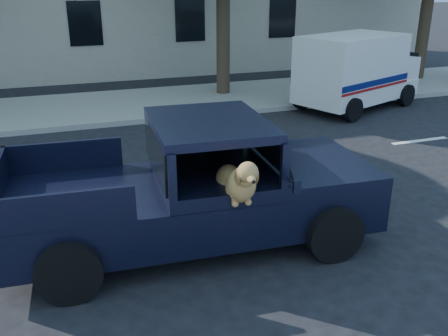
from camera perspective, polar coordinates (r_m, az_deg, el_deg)
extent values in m
plane|color=black|center=(7.21, -12.45, -11.54)|extent=(120.00, 120.00, 0.00)
cube|color=gray|center=(15.75, -17.11, 6.37)|extent=(60.00, 4.00, 0.15)
cylinder|color=#332619|center=(16.72, -0.10, 15.50)|extent=(0.44, 0.44, 4.40)
cylinder|color=#332619|center=(20.79, 21.97, 15.15)|extent=(0.44, 0.44, 4.40)
cube|color=black|center=(7.51, -3.55, -3.98)|extent=(5.50, 2.42, 0.68)
cube|color=black|center=(7.93, 9.99, 0.43)|extent=(1.69, 2.17, 0.17)
cube|color=black|center=(7.14, -1.73, 5.07)|extent=(1.73, 2.09, 0.12)
cube|color=black|center=(7.49, 4.53, 2.88)|extent=(0.38, 1.79, 0.58)
cube|color=black|center=(7.13, 0.89, -3.66)|extent=(0.61, 0.61, 0.39)
cube|color=black|center=(6.43, 8.34, -2.11)|extent=(0.11, 0.06, 0.17)
cube|color=silver|center=(16.10, 14.89, 8.57)|extent=(4.45, 3.19, 0.48)
cube|color=silver|center=(15.61, 14.39, 11.86)|extent=(3.73, 2.91, 1.45)
cube|color=silver|center=(17.32, 18.15, 11.04)|extent=(1.46, 1.98, 0.68)
cube|color=#0A1452|center=(15.20, 17.08, 9.32)|extent=(3.06, 1.22, 0.17)
cube|color=#9E0F0F|center=(15.23, 17.02, 8.75)|extent=(3.06, 1.22, 0.07)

